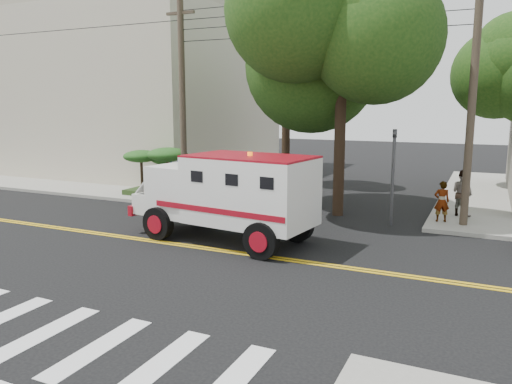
% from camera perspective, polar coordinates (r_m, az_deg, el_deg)
% --- Properties ---
extents(ground, '(100.00, 100.00, 0.00)m').
position_cam_1_polar(ground, '(15.48, -2.76, -6.87)').
color(ground, black).
rests_on(ground, ground).
extents(sidewalk_nw, '(17.00, 17.00, 0.15)m').
position_cam_1_polar(sidewalk_nw, '(33.83, -12.43, 2.22)').
color(sidewalk_nw, gray).
rests_on(sidewalk_nw, ground).
extents(building_left, '(16.00, 14.00, 10.00)m').
position_cam_1_polar(building_left, '(35.96, -13.85, 10.72)').
color(building_left, beige).
rests_on(building_left, sidewalk_nw).
extents(utility_pole_left, '(0.28, 0.28, 9.00)m').
position_cam_1_polar(utility_pole_left, '(22.84, -8.39, 9.89)').
color(utility_pole_left, '#382D23').
rests_on(utility_pole_left, ground).
extents(utility_pole_right, '(0.28, 0.28, 9.00)m').
position_cam_1_polar(utility_pole_right, '(19.32, 23.45, 9.21)').
color(utility_pole_right, '#382D23').
rests_on(utility_pole_right, ground).
extents(tree_main, '(6.08, 5.70, 9.85)m').
position_cam_1_polar(tree_main, '(20.13, 10.92, 17.54)').
color(tree_main, black).
rests_on(tree_main, ground).
extents(tree_left, '(4.48, 4.20, 7.70)m').
position_cam_1_polar(tree_left, '(26.71, 3.98, 12.60)').
color(tree_left, black).
rests_on(tree_left, ground).
extents(traffic_signal, '(0.15, 0.18, 3.60)m').
position_cam_1_polar(traffic_signal, '(19.10, 15.41, 2.82)').
color(traffic_signal, '#3F3F42').
rests_on(traffic_signal, ground).
extents(accessibility_sign, '(0.45, 0.10, 2.02)m').
position_cam_1_polar(accessibility_sign, '(23.52, -9.19, 2.21)').
color(accessibility_sign, '#3F3F42').
rests_on(accessibility_sign, ground).
extents(palm_planter, '(3.52, 2.63, 2.36)m').
position_cam_1_polar(palm_planter, '(24.56, -11.01, 3.14)').
color(palm_planter, '#1E3314').
rests_on(palm_planter, sidewalk_nw).
extents(armored_truck, '(6.60, 3.21, 2.90)m').
position_cam_1_polar(armored_truck, '(16.36, -3.11, -0.02)').
color(armored_truck, silver).
rests_on(armored_truck, ground).
extents(pedestrian_a, '(0.64, 0.51, 1.54)m').
position_cam_1_polar(pedestrian_a, '(19.86, 20.46, -1.01)').
color(pedestrian_a, gray).
rests_on(pedestrian_a, sidewalk_ne).
extents(pedestrian_b, '(1.13, 1.10, 1.83)m').
position_cam_1_polar(pedestrian_b, '(21.15, 22.51, -0.11)').
color(pedestrian_b, gray).
rests_on(pedestrian_b, sidewalk_ne).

